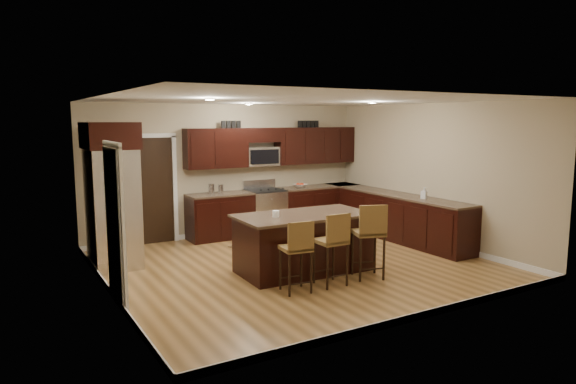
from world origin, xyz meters
TOP-DOWN VIEW (x-y plane):
  - floor at (0.00, 0.00)m, footprint 6.00×6.00m
  - ceiling at (0.00, 0.00)m, footprint 6.00×6.00m
  - wall_back at (0.00, 2.75)m, footprint 6.00×0.00m
  - wall_left at (-3.00, 0.00)m, footprint 0.00×5.50m
  - wall_right at (3.00, 0.00)m, footprint 0.00×5.50m
  - base_cabinets at (1.90, 1.45)m, footprint 4.02×3.96m
  - upper_cabinets at (1.04, 2.58)m, footprint 4.00×0.33m
  - range at (0.68, 2.45)m, footprint 0.76×0.64m
  - microwave at (0.68, 2.60)m, footprint 0.76×0.31m
  - doorway at (-1.65, 2.73)m, footprint 0.85×0.03m
  - pantry_door at (-2.98, -0.30)m, footprint 0.03×0.80m
  - letter_decor at (0.90, 2.58)m, footprint 2.20×0.03m
  - island at (-0.10, -0.33)m, footprint 2.16×1.18m
  - stool_left at (-0.73, -1.17)m, footprint 0.43×0.43m
  - stool_mid at (-0.13, -1.17)m, footprint 0.40×0.40m
  - stool_right at (0.54, -1.17)m, footprint 0.55×0.55m
  - refrigerator at (-2.62, 1.50)m, footprint 0.79×1.02m
  - floor_mat at (0.09, 1.60)m, footprint 1.22×1.06m
  - fruit_bowl at (1.55, 2.45)m, footprint 0.38×0.38m
  - soap_bottle at (2.70, -0.11)m, footprint 0.13×0.13m
  - canister_tall at (-0.52, 2.45)m, footprint 0.12×0.12m
  - canister_short at (-0.33, 2.45)m, footprint 0.11×0.11m
  - island_jar at (-0.60, -0.33)m, footprint 0.10×0.10m

SIDE VIEW (x-z plane):
  - floor at x=0.00m, z-range 0.00..0.00m
  - floor_mat at x=0.09m, z-range 0.00..0.01m
  - island at x=-0.10m, z-range -0.03..0.89m
  - base_cabinets at x=1.90m, z-range 0.00..0.92m
  - range at x=0.68m, z-range -0.08..1.03m
  - stool_left at x=-0.73m, z-range 0.13..1.15m
  - stool_mid at x=-0.13m, z-range 0.13..1.21m
  - stool_right at x=0.54m, z-range 0.14..1.29m
  - fruit_bowl at x=1.55m, z-range 0.92..0.99m
  - island_jar at x=-0.60m, z-range 0.92..1.02m
  - canister_short at x=-0.33m, z-range 0.92..1.10m
  - pantry_door at x=-2.98m, z-range 0.00..2.04m
  - canister_tall at x=-0.52m, z-range 0.92..1.12m
  - soap_bottle at x=2.70m, z-range 0.92..1.13m
  - doorway at x=-1.65m, z-range 0.00..2.06m
  - refrigerator at x=-2.62m, z-range 0.03..2.38m
  - wall_back at x=0.00m, z-range -1.65..4.35m
  - wall_left at x=-3.00m, z-range -1.40..4.10m
  - wall_right at x=3.00m, z-range -1.40..4.10m
  - microwave at x=0.68m, z-range 1.42..1.82m
  - upper_cabinets at x=1.04m, z-range 1.44..2.24m
  - letter_decor at x=0.90m, z-range 2.22..2.37m
  - ceiling at x=0.00m, z-range 2.70..2.70m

